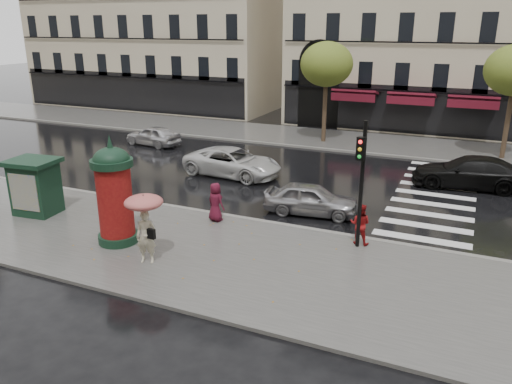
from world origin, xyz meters
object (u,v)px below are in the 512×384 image
at_px(newsstand, 35,186).
at_px(car_far_silver, 153,136).
at_px(car_white, 233,162).
at_px(woman_red, 360,224).
at_px(man_burgundy, 216,202).
at_px(car_silver, 311,199).
at_px(car_black, 469,172).
at_px(traffic_light, 361,173).
at_px(morris_column, 114,192).
at_px(woman_umbrella, 145,217).

relative_size(newsstand, car_far_silver, 0.60).
height_order(newsstand, car_white, newsstand).
distance_m(woman_red, man_burgundy, 5.79).
height_order(car_silver, car_black, car_black).
xyz_separation_m(car_white, car_black, (11.49, 2.90, 0.04)).
bearing_deg(newsstand, traffic_light, 9.06).
distance_m(woman_red, car_white, 10.23).
xyz_separation_m(traffic_light, car_far_silver, (-16.07, 10.60, -2.20)).
height_order(traffic_light, car_far_silver, traffic_light).
distance_m(man_burgundy, car_black, 12.95).
height_order(morris_column, car_silver, morris_column).
xyz_separation_m(woman_red, traffic_light, (-0.02, -0.33, 1.99)).
bearing_deg(woman_umbrella, newsstand, 164.45).
xyz_separation_m(woman_red, newsstand, (-13.00, -2.40, 0.44)).
xyz_separation_m(woman_umbrella, car_black, (9.43, 13.38, -0.94)).
bearing_deg(traffic_light, woman_red, 87.29).
relative_size(car_white, car_black, 0.99).
xyz_separation_m(man_burgundy, morris_column, (-2.28, -3.25, 1.11)).
bearing_deg(woman_umbrella, man_burgundy, 85.65).
height_order(car_white, car_black, car_black).
bearing_deg(newsstand, car_far_silver, 103.69).
height_order(woman_umbrella, traffic_light, traffic_light).
bearing_deg(man_burgundy, woman_red, -161.44).
bearing_deg(woman_red, man_burgundy, 2.19).
distance_m(woman_umbrella, car_far_silver, 17.71).
height_order(car_silver, car_white, car_white).
bearing_deg(traffic_light, car_far_silver, 146.58).
relative_size(woman_red, car_silver, 0.38).
xyz_separation_m(woman_umbrella, traffic_light, (6.09, 3.99, 1.15)).
relative_size(morris_column, car_black, 0.75).
bearing_deg(newsstand, car_white, 60.54).
height_order(woman_red, traffic_light, traffic_light).
bearing_deg(traffic_light, man_burgundy, 178.00).
bearing_deg(man_burgundy, car_silver, -123.84).
xyz_separation_m(newsstand, car_far_silver, (-3.09, 12.67, -0.65)).
bearing_deg(woman_red, car_black, -109.29).
height_order(woman_red, newsstand, newsstand).
height_order(woman_red, man_burgundy, man_burgundy).
bearing_deg(car_silver, woman_umbrella, 145.24).
distance_m(morris_column, car_silver, 8.08).
bearing_deg(car_black, morris_column, -47.88).
bearing_deg(newsstand, car_black, 35.07).
xyz_separation_m(car_black, car_far_silver, (-19.42, 1.21, -0.11)).
bearing_deg(morris_column, newsstand, 168.77).
distance_m(traffic_light, newsstand, 13.24).
bearing_deg(morris_column, car_far_silver, 120.44).
bearing_deg(traffic_light, newsstand, -170.94).
bearing_deg(morris_column, woman_umbrella, -25.62).
bearing_deg(morris_column, car_white, 90.62).
height_order(woman_umbrella, car_white, woman_umbrella).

